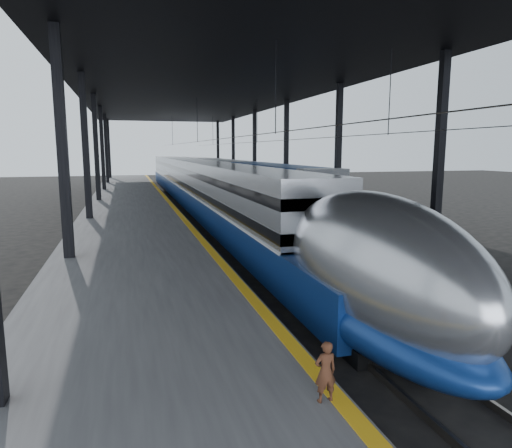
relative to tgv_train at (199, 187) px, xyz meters
name	(u,v)px	position (x,y,z in m)	size (l,w,h in m)	color
ground	(263,315)	(-2.00, -24.87, -1.86)	(160.00, 160.00, 0.00)	black
platform	(131,214)	(-5.50, -4.87, -1.36)	(6.00, 80.00, 1.00)	#4C4C4F
yellow_strip	(172,205)	(-2.70, -4.87, -0.85)	(0.30, 80.00, 0.01)	gold
rails	(243,215)	(2.50, -4.87, -1.78)	(6.52, 80.00, 0.16)	slate
canopy	(206,87)	(-0.10, -4.87, 7.26)	(18.00, 75.00, 9.47)	black
tgv_train	(199,187)	(0.00, 0.00, 0.00)	(2.77, 65.20, 3.97)	#ACAFB4
second_train	(225,176)	(5.00, 13.38, 0.06)	(2.75, 56.05, 3.78)	navy
child	(325,372)	(-2.93, -31.22, -0.37)	(0.35, 0.23, 0.97)	#4B2919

